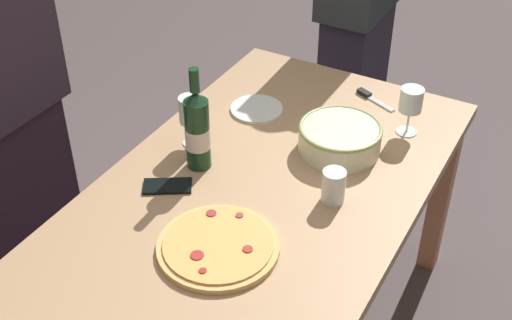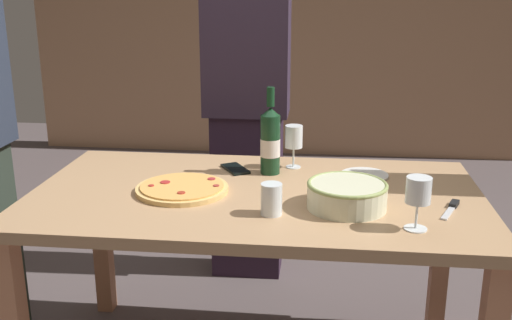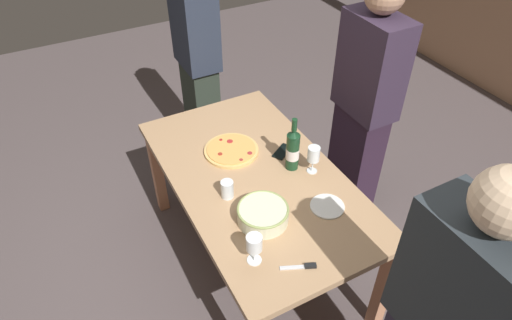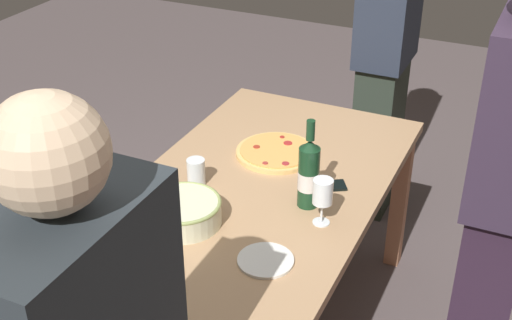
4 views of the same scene
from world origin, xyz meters
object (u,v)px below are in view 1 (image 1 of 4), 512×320
Objects in this scene: serving_bowl at (340,137)px; person_host at (360,3)px; cup_amber at (334,186)px; side_plate at (257,109)px; pizza at (218,246)px; pizza_knife at (371,97)px; wine_glass_near_pizza at (190,111)px; dining_table at (256,215)px; cell_phone at (167,186)px; wine_glass_by_bottle at (411,102)px; wine_bottle at (197,130)px.

person_host is (0.90, 0.30, 0.04)m from serving_bowl.
side_plate is at bearing 53.33° from cup_amber.
pizza_knife is at bearing -4.47° from pizza.
pizza is 0.52m from wine_glass_near_pizza.
dining_table is 4.84× the size of pizza.
pizza is at bearing -0.26° from person_host.
pizza reaches higher than side_plate.
side_plate is 1.27× the size of cell_phone.
pizza_knife is at bearing 52.13° from wine_glass_by_bottle.
cell_phone is 0.09× the size of person_host.
cup_amber is 0.54m from side_plate.
side_plate is at bearing 103.88° from wine_glass_by_bottle.
serving_bowl is 0.36m from side_plate.
pizza is 0.20× the size of person_host.
side_plate is at bearing 77.20° from serving_bowl.
pizza_knife is (0.63, -0.32, -0.13)m from wine_bottle.
person_host is (0.56, 0.28, 0.09)m from pizza_knife.
wine_glass_near_pizza reaches higher than cell_phone.
wine_glass_by_bottle is (0.78, -0.25, 0.10)m from pizza.
side_plate reaches higher than dining_table.
dining_table is at bearing 171.18° from pizza_knife.
side_plate is at bearing 129.72° from pizza_knife.
wine_glass_by_bottle is at bearing 108.58° from cell_phone.
dining_table is 6.03× the size of serving_bowl.
person_host reaches higher than pizza_knife.
cup_amber is (0.34, -0.18, 0.04)m from pizza.
side_plate is 0.51m from cell_phone.
person_host reaches higher than wine_glass_near_pizza.
wine_glass_near_pizza is at bearing 124.36° from wine_glass_by_bottle.
wine_glass_near_pizza is 1.04× the size of wine_glass_by_bottle.
wine_glass_near_pizza is (0.09, 0.08, -0.01)m from wine_bottle.
pizza_knife is at bearing 124.44° from cell_phone.
pizza is 0.38m from cup_amber.
side_plate is (0.39, 0.22, 0.10)m from dining_table.
cup_amber is (-0.04, -0.52, -0.07)m from wine_glass_near_pizza.
pizza is 3.18× the size of cup_amber.
person_host is at bearing -3.04° from side_plate.
pizza is at bearing -139.58° from wine_bottle.
wine_glass_near_pizza is 0.71m from wine_glass_by_bottle.
side_plate is (-0.12, 0.50, -0.11)m from wine_glass_by_bottle.
serving_bowl is 2.55× the size of cup_amber.
wine_bottle is 2.05× the size of wine_glass_by_bottle.
wine_glass_by_bottle is 1.59× the size of cup_amber.
dining_table is at bearing 0.00° from person_host.
dining_table is 4.72× the size of wine_bottle.
wine_bottle is at bearing 129.44° from serving_bowl.
side_plate is 1.10× the size of pizza_knife.
pizza is at bearing 161.97° from wine_glass_by_bottle.
wine_glass_near_pizza reaches higher than cup_amber.
cup_amber is (-0.24, -0.09, 0.00)m from serving_bowl.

